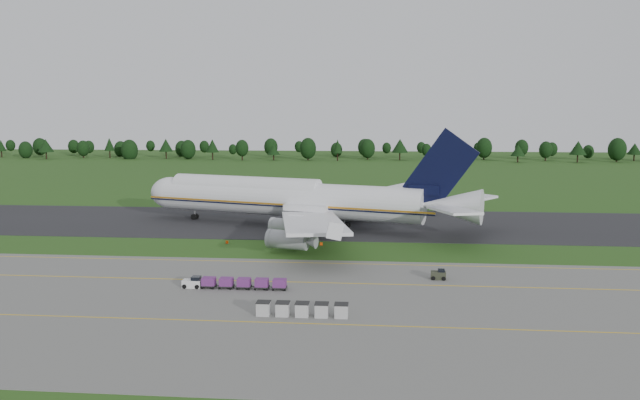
# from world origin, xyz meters

# --- Properties ---
(ground) EXTENTS (600.00, 600.00, 0.00)m
(ground) POSITION_xyz_m (0.00, 0.00, 0.00)
(ground) COLOR #224715
(ground) RESTS_ON ground
(apron) EXTENTS (300.00, 52.00, 0.06)m
(apron) POSITION_xyz_m (0.00, -34.00, 0.03)
(apron) COLOR #61605C
(apron) RESTS_ON ground
(taxiway) EXTENTS (300.00, 40.00, 0.08)m
(taxiway) POSITION_xyz_m (0.00, 28.00, 0.04)
(taxiway) COLOR black
(taxiway) RESTS_ON ground
(apron_markings) EXTENTS (300.00, 30.20, 0.01)m
(apron_markings) POSITION_xyz_m (0.00, -26.98, 0.06)
(apron_markings) COLOR gold
(apron_markings) RESTS_ON apron
(tree_line) EXTENTS (523.94, 24.01, 11.40)m
(tree_line) POSITION_xyz_m (4.56, 220.36, 6.30)
(tree_line) COLOR black
(tree_line) RESTS_ON ground
(aircraft) EXTENTS (77.92, 72.81, 21.87)m
(aircraft) POSITION_xyz_m (-4.25, 22.99, 6.24)
(aircraft) COLOR silver
(aircraft) RESTS_ON ground
(baggage_train) EXTENTS (14.95, 1.59, 1.53)m
(baggage_train) POSITION_xyz_m (-6.48, -26.14, 0.88)
(baggage_train) COLOR silver
(baggage_train) RESTS_ON apron
(utility_cart) EXTENTS (2.23, 1.52, 1.20)m
(utility_cart) POSITION_xyz_m (23.00, -18.58, 0.64)
(utility_cart) COLOR #2C3021
(utility_cart) RESTS_ON apron
(uld_row) EXTENTS (11.30, 1.70, 1.68)m
(uld_row) POSITION_xyz_m (4.70, -37.30, 0.91)
(uld_row) COLOR #ABABAB
(uld_row) RESTS_ON apron
(edge_markers) EXTENTS (18.57, 0.30, 0.60)m
(edge_markers) POSITION_xyz_m (-5.57, 4.04, 0.27)
(edge_markers) COLOR #F74107
(edge_markers) RESTS_ON ground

